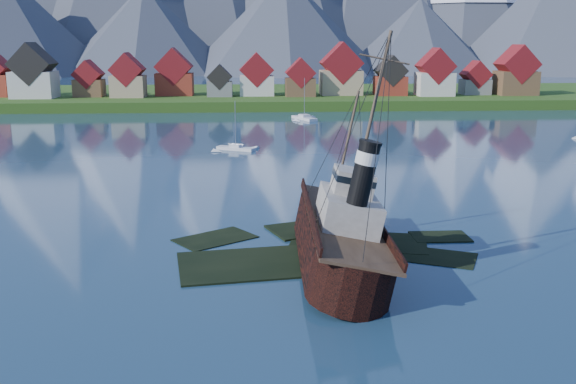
{
  "coord_description": "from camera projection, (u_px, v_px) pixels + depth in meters",
  "views": [
    {
      "loc": [
        -5.48,
        -59.38,
        20.45
      ],
      "look_at": [
        -1.25,
        6.0,
        5.0
      ],
      "focal_mm": 40.0,
      "sensor_mm": 36.0,
      "label": 1
    }
  ],
  "objects": [
    {
      "name": "tugboat_wreck",
      "position": [
        332.0,
        230.0,
        60.98
      ],
      "size": [
        6.71,
        28.92,
        22.92
      ],
      "rotation": [
        0.0,
        0.2,
        -0.03
      ],
      "color": "black",
      "rests_on": "ground"
    },
    {
      "name": "sailboat_e",
      "position": [
        304.0,
        119.0,
        171.39
      ],
      "size": [
        6.33,
        10.06,
        11.51
      ],
      "rotation": [
        0.0,
        0.0,
        0.42
      ],
      "color": "silver",
      "rests_on": "ground"
    },
    {
      "name": "sailboat_c",
      "position": [
        236.0,
        149.0,
        123.31
      ],
      "size": [
        7.65,
        5.31,
        9.87
      ],
      "rotation": [
        0.0,
        0.0,
        1.08
      ],
      "color": "silver",
      "rests_on": "ground"
    },
    {
      "name": "shoal",
      "position": [
        320.0,
        251.0,
        64.99
      ],
      "size": [
        31.71,
        21.24,
        1.14
      ],
      "color": "black",
      "rests_on": "ground"
    },
    {
      "name": "seawall",
      "position": [
        265.0,
        112.0,
        190.92
      ],
      "size": [
        600.0,
        2.5,
        2.0
      ],
      "primitive_type": "cube",
      "color": "#3F3D38",
      "rests_on": "ground"
    },
    {
      "name": "shore_bank",
      "position": [
        262.0,
        100.0,
        227.83
      ],
      "size": [
        600.0,
        80.0,
        3.2
      ],
      "primitive_type": "cube",
      "color": "#264E16",
      "rests_on": "ground"
    },
    {
      "name": "ground",
      "position": [
        305.0,
        255.0,
        62.71
      ],
      "size": [
        1400.0,
        1400.0,
        0.0
      ],
      "primitive_type": "plane",
      "color": "navy",
      "rests_on": "ground"
    },
    {
      "name": "town",
      "position": [
        160.0,
        78.0,
        206.39
      ],
      "size": [
        250.96,
        16.69,
        17.3
      ],
      "color": "maroon",
      "rests_on": "ground"
    }
  ]
}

